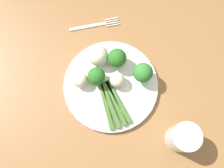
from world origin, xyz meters
TOP-DOWN VIEW (x-y plane):
  - ground_plane at (0.00, 0.00)m, footprint 6.00×6.00m
  - dining_table at (0.00, 0.00)m, footprint 1.17×0.94m
  - plate at (-0.03, 0.00)m, footprint 0.28×0.28m
  - asparagus_bundle at (0.03, -0.01)m, footprint 0.15×0.07m
  - broccoli_right at (-0.06, -0.04)m, footprint 0.05×0.05m
  - broccoli_front_left at (-0.10, 0.03)m, footprint 0.06×0.06m
  - broccoli_outer_edge at (-0.03, 0.10)m, footprint 0.06×0.06m
  - cauliflower_near_fork at (-0.12, -0.02)m, footprint 0.06×0.06m
  - cauliflower_front at (-0.06, -0.08)m, footprint 0.05×0.05m
  - cauliflower_back at (-0.04, 0.02)m, footprint 0.05×0.05m
  - fork at (-0.25, -0.00)m, footprint 0.03×0.17m
  - water_glass at (0.17, 0.15)m, footprint 0.08×0.08m

SIDE VIEW (x-z plane):
  - ground_plane at x=0.00m, z-range -0.02..0.00m
  - dining_table at x=0.00m, z-range 0.26..0.98m
  - fork at x=-0.25m, z-range 0.72..0.73m
  - plate at x=-0.03m, z-range 0.72..0.74m
  - asparagus_bundle at x=0.03m, z-range 0.74..0.75m
  - cauliflower_front at x=-0.06m, z-range 0.74..0.78m
  - cauliflower_back at x=-0.04m, z-range 0.74..0.78m
  - cauliflower_near_fork at x=-0.12m, z-range 0.74..0.80m
  - water_glass at x=0.17m, z-range 0.72..0.82m
  - broccoli_right at x=-0.06m, z-range 0.74..0.81m
  - broccoli_front_left at x=-0.10m, z-range 0.74..0.81m
  - broccoli_outer_edge at x=-0.03m, z-range 0.74..0.81m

